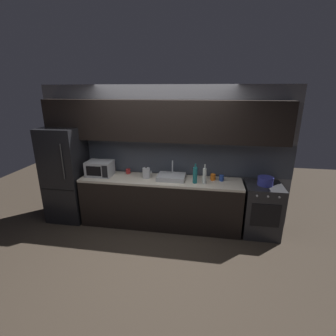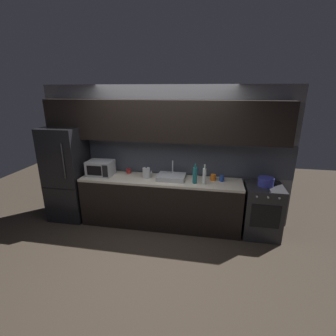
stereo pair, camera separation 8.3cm
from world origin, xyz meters
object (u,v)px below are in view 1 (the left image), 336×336
Objects in this scene: wine_bottle_clear at (204,176)px; cooking_pot at (265,181)px; mug_blue at (221,178)px; mug_orange at (213,177)px; refrigerator at (66,174)px; mug_red at (128,171)px; microwave at (100,168)px; wine_bottle_teal at (195,175)px; oven_range at (261,209)px; kettle at (146,173)px.

cooking_pot is at bearing 5.49° from wine_bottle_clear.
wine_bottle_clear is 3.28× the size of mug_blue.
wine_bottle_clear is 3.11× the size of mug_orange.
refrigerator is at bearing -180.00° from cooking_pot.
cooking_pot is (2.43, -0.21, 0.03)m from mug_red.
refrigerator reaches higher than wine_bottle_clear.
microwave is 2.05m from mug_orange.
wine_bottle_teal is 3.88× the size of mug_red.
mug_orange is (0.15, 0.20, -0.09)m from wine_bottle_clear.
refrigerator reaches higher than oven_range.
mug_blue is (1.32, 0.06, -0.04)m from kettle.
refrigerator is 5.22× the size of wine_bottle_clear.
refrigerator reaches higher than mug_blue.
oven_range is 1.30m from wine_bottle_teal.
refrigerator is 5.20× the size of wine_bottle_teal.
wine_bottle_teal reaches higher than mug_orange.
oven_range is at bearing -4.91° from mug_red.
mug_blue is at bearing 173.14° from cooking_pot.
cooking_pot is (2.90, -0.02, -0.06)m from microwave.
wine_bottle_clear is at bearing -2.30° from wine_bottle_teal.
microwave is (0.68, 0.02, 0.15)m from refrigerator.
refrigerator is 1.56m from kettle.
mug_orange is at bearing 173.05° from oven_range.
kettle is 1.32m from mug_blue.
microwave reaches higher than mug_orange.
refrigerator is at bearing -169.81° from mug_red.
mug_orange is 0.43× the size of cooking_pot.
kettle is at bearing 1.06° from refrigerator.
cooking_pot reaches higher than mug_red.
refrigerator reaches higher than mug_red.
refrigerator is 0.70m from microwave.
oven_range is at bearing 5.44° from wine_bottle_clear.
kettle is 1.04m from wine_bottle_clear.
mug_orange is 1.05× the size of mug_blue.
mug_red is (1.15, 0.21, 0.06)m from refrigerator.
kettle reaches higher than mug_orange.
wine_bottle_clear is 0.26m from mug_orange.
wine_bottle_teal reaches higher than mug_blue.
wine_bottle_teal is (2.43, -0.09, 0.16)m from refrigerator.
mug_blue is 0.71m from cooking_pot.
microwave is 1.36× the size of wine_bottle_clear.
mug_red is 0.34× the size of cooking_pot.
mug_orange reaches higher than mug_blue.
mug_red is 1.73m from mug_blue.
microwave reaches higher than mug_red.
wine_bottle_clear reaches higher than oven_range.
mug_red is at bearing 21.79° from microwave.
wine_bottle_clear reaches higher than kettle.
wine_bottle_clear is 0.16m from wine_bottle_teal.
mug_blue is (-0.70, 0.09, 0.50)m from oven_range.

